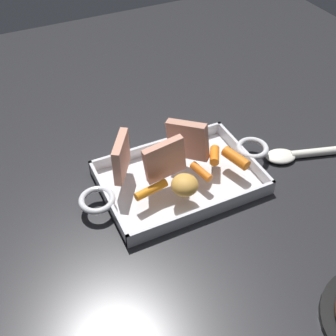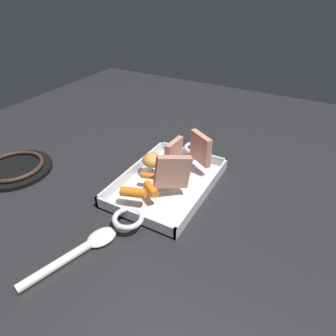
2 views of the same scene
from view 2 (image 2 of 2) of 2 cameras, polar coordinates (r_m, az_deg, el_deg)
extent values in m
plane|color=#232326|center=(0.79, -0.14, -3.53)|extent=(1.72, 1.72, 0.00)
cube|color=silver|center=(0.79, -0.14, -3.25)|extent=(0.32, 0.22, 0.01)
cube|color=silver|center=(0.74, 7.02, -4.89)|extent=(0.32, 0.01, 0.03)
cube|color=silver|center=(0.83, -6.56, -0.48)|extent=(0.32, 0.01, 0.03)
cube|color=silver|center=(0.68, -6.59, -9.35)|extent=(0.01, 0.22, 0.03)
cube|color=silver|center=(0.90, 4.68, 2.55)|extent=(0.01, 0.22, 0.03)
torus|color=silver|center=(0.66, -7.70, -9.55)|extent=(0.07, 0.07, 0.01)
torus|color=silver|center=(0.91, 5.28, 3.88)|extent=(0.07, 0.07, 0.01)
cube|color=tan|center=(0.77, 1.39, 2.28)|extent=(0.09, 0.02, 0.09)
cube|color=tan|center=(0.81, 6.28, 3.82)|extent=(0.06, 0.08, 0.08)
cube|color=tan|center=(0.71, 0.86, -0.77)|extent=(0.07, 0.08, 0.09)
cylinder|color=orange|center=(0.75, -3.30, -1.53)|extent=(0.03, 0.05, 0.02)
cylinder|color=orange|center=(0.70, -2.97, -4.14)|extent=(0.04, 0.05, 0.02)
cylinder|color=orange|center=(0.70, -6.72, -4.69)|extent=(0.04, 0.07, 0.02)
cylinder|color=orange|center=(0.83, 0.48, 2.34)|extent=(0.07, 0.03, 0.02)
ellipsoid|color=gold|center=(0.80, -3.10, 1.52)|extent=(0.07, 0.07, 0.04)
cylinder|color=black|center=(0.95, -27.34, -0.21)|extent=(0.20, 0.20, 0.01)
torus|color=#382319|center=(0.95, -27.52, 0.39)|extent=(0.16, 0.16, 0.01)
cylinder|color=white|center=(0.63, -20.58, -16.99)|extent=(0.15, 0.06, 0.02)
ellipsoid|color=white|center=(0.66, -12.66, -12.85)|extent=(0.08, 0.07, 0.02)
camera|label=1|loc=(1.20, -21.34, 38.80)|focal=45.04mm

